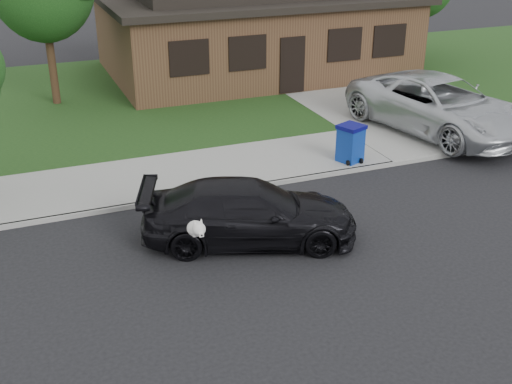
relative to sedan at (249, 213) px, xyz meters
name	(u,v)px	position (x,y,z in m)	size (l,w,h in m)	color
ground	(334,246)	(1.63, -0.92, -0.68)	(120.00, 120.00, 0.00)	black
sidewalk	(251,164)	(1.63, 4.08, -0.62)	(60.00, 3.00, 0.12)	gray
curb	(271,183)	(1.63, 2.58, -0.62)	(60.00, 0.12, 0.12)	gray
lawn	(177,92)	(1.63, 12.08, -0.62)	(60.00, 13.00, 0.13)	#193814
driveway	(350,96)	(7.63, 9.08, -0.61)	(4.50, 13.00, 0.14)	gray
sedan	(249,213)	(0.00, 0.00, 0.00)	(5.05, 3.33, 1.36)	black
minivan	(439,105)	(8.08, 4.31, 0.33)	(2.88, 6.25, 1.74)	silver
recycling_bin	(351,143)	(4.27, 3.11, -0.02)	(0.84, 0.84, 1.07)	navy
house	(253,23)	(5.63, 14.08, 1.45)	(12.60, 8.60, 4.65)	#422B1C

